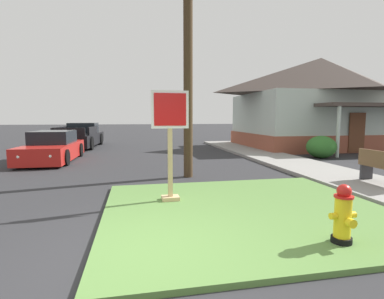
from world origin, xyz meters
TOP-DOWN VIEW (x-y plane):
  - ground_plane at (0.00, 0.00)m, footprint 160.00×160.00m
  - grass_corner_patch at (2.06, 1.48)m, footprint 5.32×4.69m
  - sidewalk_strip at (5.92, 6.48)m, footprint 2.20×20.00m
  - fire_hydrant at (2.76, -0.22)m, footprint 0.38×0.34m
  - stop_sign at (0.70, 2.29)m, footprint 0.76×0.29m
  - manhole_cover at (-0.11, 3.13)m, footprint 0.70×0.70m
  - parked_sedan_red at (-3.39, 9.26)m, footprint 1.88×4.34m
  - pickup_truck_black at (-3.27, 15.08)m, footprint 2.19×5.65m
  - street_bench at (6.11, 2.52)m, footprint 0.45×1.42m
  - utility_pole at (1.56, 4.96)m, footprint 1.57×0.27m
  - corner_house at (11.03, 12.32)m, footprint 9.50×7.88m
  - shrub_near_porch at (8.16, 7.90)m, footprint 1.28×1.28m

SIDE VIEW (x-z plane):
  - ground_plane at x=0.00m, z-range 0.00..0.00m
  - manhole_cover at x=-0.11m, z-range 0.00..0.02m
  - grass_corner_patch at x=2.06m, z-range 0.00..0.08m
  - sidewalk_strip at x=5.92m, z-range 0.00..0.12m
  - fire_hydrant at x=2.76m, z-range 0.05..0.87m
  - shrub_near_porch at x=8.16m, z-range 0.00..1.00m
  - parked_sedan_red at x=-3.39m, z-range -0.08..1.17m
  - street_bench at x=6.11m, z-range 0.16..1.01m
  - pickup_truck_black at x=-3.27m, z-range -0.12..1.36m
  - stop_sign at x=0.70m, z-range 0.07..2.33m
  - corner_house at x=11.03m, z-range 0.07..5.44m
  - utility_pole at x=1.56m, z-range 0.21..8.97m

